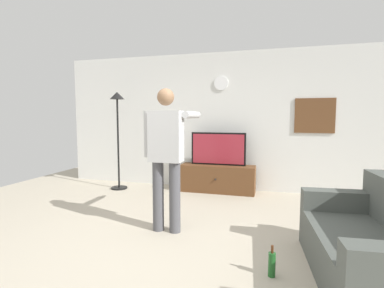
# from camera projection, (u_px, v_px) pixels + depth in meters

# --- Properties ---
(ground_plane) EXTENTS (8.40, 8.40, 0.00)m
(ground_plane) POSITION_uv_depth(u_px,v_px,m) (158.00, 249.00, 3.20)
(ground_plane) COLOR #B2A893
(back_wall) EXTENTS (6.40, 0.10, 2.70)m
(back_wall) POSITION_uv_depth(u_px,v_px,m) (213.00, 121.00, 5.90)
(back_wall) COLOR silver
(back_wall) RESTS_ON ground_plane
(tv_stand) EXTENTS (1.42, 0.43, 0.52)m
(tv_stand) POSITION_uv_depth(u_px,v_px,m) (218.00, 179.00, 5.62)
(tv_stand) COLOR brown
(tv_stand) RESTS_ON ground_plane
(television) EXTENTS (1.05, 0.07, 0.62)m
(television) POSITION_uv_depth(u_px,v_px,m) (218.00, 149.00, 5.61)
(television) COLOR black
(television) RESTS_ON tv_stand
(wall_clock) EXTENTS (0.27, 0.03, 0.27)m
(wall_clock) POSITION_uv_depth(u_px,v_px,m) (221.00, 83.00, 5.72)
(wall_clock) COLOR white
(framed_picture) EXTENTS (0.69, 0.04, 0.63)m
(framed_picture) POSITION_uv_depth(u_px,v_px,m) (315.00, 116.00, 5.32)
(framed_picture) COLOR brown
(floor_lamp) EXTENTS (0.32, 0.32, 1.93)m
(floor_lamp) POSITION_uv_depth(u_px,v_px,m) (118.00, 120.00, 5.76)
(floor_lamp) COLOR black
(floor_lamp) RESTS_ON ground_plane
(person_standing_nearer_lamp) EXTENTS (0.58, 0.78, 1.79)m
(person_standing_nearer_lamp) POSITION_uv_depth(u_px,v_px,m) (166.00, 151.00, 3.63)
(person_standing_nearer_lamp) COLOR #4C4C51
(person_standing_nearer_lamp) RESTS_ON ground_plane
(side_couch) EXTENTS (0.98, 1.70, 0.87)m
(side_couch) POSITION_uv_depth(u_px,v_px,m) (375.00, 248.00, 2.51)
(side_couch) COLOR #4C514C
(side_couch) RESTS_ON ground_plane
(beverage_bottle) EXTENTS (0.07, 0.07, 0.29)m
(beverage_bottle) POSITION_uv_depth(u_px,v_px,m) (272.00, 264.00, 2.65)
(beverage_bottle) COLOR #1E5923
(beverage_bottle) RESTS_ON ground_plane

